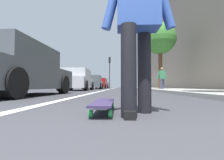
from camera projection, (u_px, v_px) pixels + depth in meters
name	position (u px, v px, depth m)	size (l,w,h in m)	color
ground_plane	(120.00, 91.00, 10.32)	(80.00, 80.00, 0.00)	#38383D
lane_stripe_white	(112.00, 89.00, 20.36)	(52.00, 0.16, 0.01)	silver
sidewalk_curb	(151.00, 88.00, 18.11)	(52.00, 3.20, 0.11)	#9E9B93
building_facade	(166.00, 51.00, 22.16)	(40.00, 1.20, 10.50)	gray
skateboard	(104.00, 103.00, 1.68)	(0.84, 0.22, 0.11)	green
skater_person	(137.00, 18.00, 1.54)	(0.46, 0.72, 1.64)	black
parked_car_near	(18.00, 71.00, 4.69)	(4.32, 2.01, 1.50)	#4C5156
parked_car_mid	(77.00, 80.00, 11.36)	(4.37, 2.01, 1.49)	#B7B7BC
parked_car_far	(93.00, 83.00, 17.72)	(4.32, 2.09, 1.48)	#4C5156
parked_car_end	(101.00, 84.00, 23.33)	(4.66, 2.12, 1.46)	maroon
traffic_light	(110.00, 67.00, 22.27)	(0.33, 0.28, 4.40)	#2D2D2D
street_tree_mid	(160.00, 39.00, 12.40)	(2.45, 2.45, 5.24)	brown
pedestrian_distant	(162.00, 77.00, 11.03)	(0.45, 0.70, 1.60)	#384260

